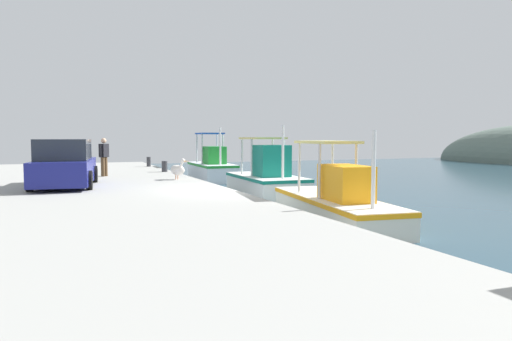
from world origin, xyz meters
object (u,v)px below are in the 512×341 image
Objects in this scene: mooring_bollard_second at (165,166)px; fishing_boat_second at (267,179)px; fishing_boat_nearest at (212,168)px; parked_car at (65,165)px; pelican at (178,169)px; fisherman_standing at (104,155)px; fishing_boat_third at (335,202)px; mooring_bollard_nearest at (149,162)px.

fishing_boat_second is at bearing 40.71° from mooring_bollard_second.
fishing_boat_nearest is 7.32m from fishing_boat_second.
fishing_boat_nearest is 1.13× the size of parked_car.
parked_car is 8.38× the size of mooring_bollard_second.
fisherman_standing is (-2.66, -2.51, 0.48)m from pelican.
mooring_bollard_nearest is (-15.19, -2.69, 0.50)m from fishing_boat_third.
fisherman_standing is at bearing -60.73° from mooring_bollard_second.
pelican reaches higher than mooring_bollard_second.
pelican is (0.18, -3.86, 0.52)m from fishing_boat_second.
fishing_boat_third is at bearing -6.98° from fishing_boat_second.
fishing_boat_third is at bearing 10.05° from mooring_bollard_nearest.
mooring_bollard_second is at bearing 119.27° from fisherman_standing.
fishing_boat_nearest is 0.98× the size of fishing_boat_second.
fisherman_standing is (-2.48, -6.37, 0.99)m from fishing_boat_second.
parked_car is at bearing -126.67° from fishing_boat_third.
fishing_boat_nearest reaches higher than fishing_boat_third.
parked_car is (-5.29, -7.10, 0.94)m from fishing_boat_third.
fishing_boat_second is at bearing 1.30° from fishing_boat_nearest.
pelican is 4.28m from mooring_bollard_second.
fishing_boat_third is at bearing -2.67° from fishing_boat_nearest.
fishing_boat_nearest is at bearing 134.04° from mooring_bollard_second.
fishing_boat_second is 0.79× the size of fishing_boat_third.
fisherman_standing is at bearing -25.38° from mooring_bollard_nearest.
mooring_bollard_second is at bearing 141.22° from parked_car.
mooring_bollard_second is (-5.48, 4.41, -0.46)m from parked_car.
parked_car reaches higher than mooring_bollard_second.
fishing_boat_second is at bearing 92.68° from pelican.
fishing_boat_nearest reaches higher than fishing_boat_second.
mooring_bollard_second is at bearing -45.96° from fishing_boat_nearest.
fishing_boat_nearest reaches higher than mooring_bollard_nearest.
fishing_boat_nearest is at bearing 127.95° from fisherman_standing.
fisherman_standing is at bearing -52.05° from fishing_boat_nearest.
parked_car is (1.22, -4.06, 0.32)m from pelican.
pelican is (-6.51, -3.04, 0.63)m from fishing_boat_third.
pelican is (7.50, -3.70, 0.51)m from fishing_boat_nearest.
parked_car is (3.88, -1.55, -0.16)m from fisherman_standing.
fishing_boat_third is at bearing 53.33° from parked_car.
fisherman_standing reaches higher than pelican.
mooring_bollard_second is (-4.08, -3.51, 0.37)m from fishing_boat_second.
fisherman_standing is 3.14× the size of mooring_bollard_second.
fisherman_standing reaches higher than parked_car.
fishing_boat_second is 3.07× the size of fisherman_standing.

